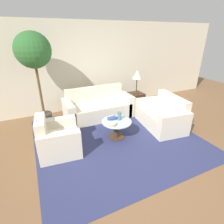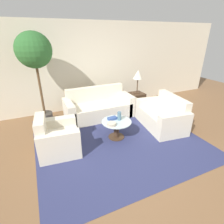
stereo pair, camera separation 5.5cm
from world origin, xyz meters
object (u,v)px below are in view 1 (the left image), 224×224
Objects in this scene: table_lamp at (137,75)px; bowl at (112,124)px; loveseat at (163,116)px; book_stack at (112,118)px; coffee_table at (117,127)px; sofa_main at (98,107)px; potted_plant at (34,56)px; vase at (119,116)px; armchair at (56,140)px.

table_lamp reaches higher than bowl.
loveseat is 1.98× the size of table_lamp.
coffee_table is at bearing -73.86° from book_stack.
potted_plant reaches higher than sofa_main.
book_stack is at bearing 149.08° from vase.
loveseat is 7.23× the size of bowl.
loveseat reaches higher than armchair.
loveseat is 1.51m from table_lamp.
armchair is 1.45m from vase.
vase is (1.43, 0.01, 0.24)m from armchair.
armchair reaches higher than book_stack.
potted_plant is 2.43m from vase.
table_lamp is 1.89m from book_stack.
vase is at bearing -87.02° from sofa_main.
potted_plant reaches higher than table_lamp.
coffee_table is (1.34, -0.03, -0.01)m from armchair.
sofa_main is at bearing 81.51° from bowl.
sofa_main reaches higher than coffee_table.
sofa_main reaches higher than armchair.
table_lamp is at bearing -171.23° from loveseat.
bowl is at bearing -92.34° from armchair.
book_stack is (-1.40, 0.12, 0.17)m from loveseat.
armchair is at bearing -179.64° from vase.
potted_plant is 2.33m from book_stack.
armchair is (-1.37, -1.24, 0.00)m from sofa_main.
coffee_table is (-1.35, -0.00, -0.00)m from loveseat.
potted_plant is (-1.44, 1.46, 1.49)m from coffee_table.
coffee_table is at bearing -135.98° from table_lamp.
book_stack is at bearing -93.69° from sofa_main.
sofa_main reaches higher than loveseat.
table_lamp is at bearing -59.21° from armchair.
loveseat reaches higher than coffee_table.
book_stack is (-0.07, -1.15, 0.17)m from sofa_main.
table_lamp is 1.82m from vase.
sofa_main is at bearing 179.64° from table_lamp.
armchair is 2.06m from potted_plant.
potted_plant reaches higher than coffee_table.
coffee_table is 0.22m from book_stack.
book_stack is at bearing 111.46° from coffee_table.
loveseat is 0.62× the size of potted_plant.
armchair is at bearing -155.05° from table_lamp.
sofa_main is at bearing 80.99° from book_stack.
coffee_table is at bearing -82.70° from loveseat.
book_stack reaches higher than coffee_table.
book_stack is at bearing -43.70° from potted_plant.
potted_plant is at bearing 134.74° from coffee_table.
table_lamp reaches higher than coffee_table.
table_lamp reaches higher than armchair.
coffee_table is 2.00m from table_lamp.
potted_plant is at bearing 172.95° from sofa_main.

